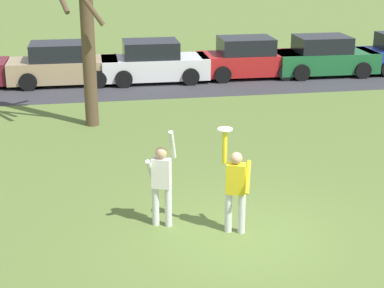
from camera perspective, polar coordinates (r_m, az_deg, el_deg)
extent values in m
plane|color=olive|center=(12.24, 4.71, -8.33)|extent=(120.00, 120.00, 0.00)
cylinder|color=silver|center=(12.19, 4.55, -6.31)|extent=(0.14, 0.14, 0.82)
cylinder|color=silver|center=(12.22, 3.34, -6.21)|extent=(0.14, 0.14, 0.82)
cube|color=gold|center=(11.92, 4.02, -3.17)|extent=(0.42, 0.34, 0.60)
sphere|color=tan|center=(11.77, 4.07, -1.30)|extent=(0.23, 0.23, 0.23)
cylinder|color=gold|center=(11.88, 5.10, -3.04)|extent=(0.23, 0.47, 0.58)
cylinder|color=gold|center=(11.73, 3.00, -0.23)|extent=(0.09, 0.09, 0.66)
cylinder|color=silver|center=(12.49, -3.33, -5.64)|extent=(0.14, 0.14, 0.82)
cylinder|color=silver|center=(12.43, -2.17, -5.75)|extent=(0.14, 0.14, 0.82)
cube|color=silver|center=(12.18, -2.80, -2.65)|extent=(0.42, 0.34, 0.60)
sphere|color=tan|center=(12.03, -2.83, -0.81)|extent=(0.23, 0.23, 0.23)
cylinder|color=silver|center=(12.22, -3.83, -2.37)|extent=(0.23, 0.47, 0.58)
cylinder|color=silver|center=(11.92, -1.80, -0.05)|extent=(0.19, 0.34, 0.65)
cylinder|color=white|center=(11.62, 3.03, 1.36)|extent=(0.28, 0.28, 0.02)
cube|color=tan|center=(24.59, -11.62, 6.64)|extent=(4.12, 1.84, 0.80)
cube|color=black|center=(24.46, -12.08, 8.27)|extent=(2.12, 1.66, 0.64)
cylinder|color=black|center=(25.50, -8.65, 6.74)|extent=(0.66, 0.23, 0.66)
cylinder|color=black|center=(23.72, -8.58, 5.84)|extent=(0.66, 0.23, 0.66)
cylinder|color=black|center=(25.61, -14.38, 6.41)|extent=(0.66, 0.23, 0.66)
cylinder|color=black|center=(23.84, -14.72, 5.49)|extent=(0.66, 0.23, 0.66)
cube|color=white|center=(24.59, -3.40, 7.00)|extent=(4.12, 1.84, 0.80)
cube|color=black|center=(24.44, -3.79, 8.63)|extent=(2.12, 1.66, 0.64)
cylinder|color=black|center=(25.68, -0.77, 7.03)|extent=(0.66, 0.23, 0.66)
cylinder|color=black|center=(23.92, -0.12, 6.15)|extent=(0.66, 0.23, 0.66)
cylinder|color=black|center=(25.44, -6.48, 6.80)|extent=(0.66, 0.23, 0.66)
cylinder|color=black|center=(23.66, -6.24, 5.90)|extent=(0.66, 0.23, 0.66)
cube|color=red|center=(25.41, 5.22, 7.34)|extent=(4.12, 1.84, 0.80)
cube|color=black|center=(25.25, 4.94, 8.93)|extent=(2.12, 1.66, 0.64)
cylinder|color=black|center=(26.65, 7.40, 7.31)|extent=(0.66, 0.23, 0.66)
cylinder|color=black|center=(24.95, 8.57, 6.47)|extent=(0.66, 0.23, 0.66)
cylinder|color=black|center=(26.05, 1.98, 7.19)|extent=(0.66, 0.23, 0.66)
cylinder|color=black|center=(24.31, 2.81, 6.33)|extent=(0.66, 0.23, 0.66)
cube|color=#1E6633|center=(26.24, 11.98, 7.37)|extent=(4.12, 1.84, 0.80)
cube|color=black|center=(26.06, 11.78, 8.92)|extent=(2.12, 1.66, 0.64)
cylinder|color=black|center=(27.58, 13.77, 7.32)|extent=(0.66, 0.23, 0.66)
cylinder|color=black|center=(25.95, 15.30, 6.49)|extent=(0.66, 0.23, 0.66)
cylinder|color=black|center=(26.71, 8.69, 7.28)|extent=(0.66, 0.23, 0.66)
cylinder|color=black|center=(25.02, 9.95, 6.43)|extent=(0.66, 0.23, 0.66)
cylinder|color=black|center=(28.13, 15.83, 7.36)|extent=(0.66, 0.23, 0.66)
cube|color=#38383D|center=(25.31, 0.41, 6.10)|extent=(28.03, 6.40, 0.01)
cylinder|color=brown|center=(18.62, -9.49, 9.97)|extent=(0.40, 0.40, 5.58)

